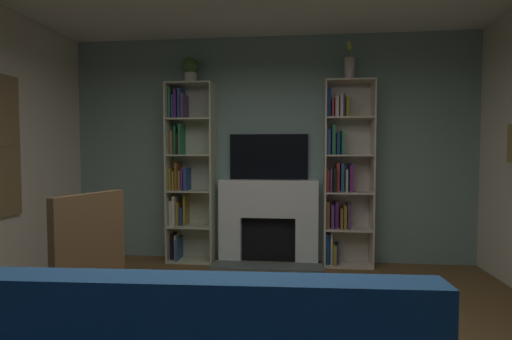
{
  "coord_description": "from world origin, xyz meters",
  "views": [
    {
      "loc": [
        0.35,
        -2.23,
        1.4
      ],
      "look_at": [
        0.0,
        1.05,
        1.24
      ],
      "focal_mm": 26.69,
      "sensor_mm": 36.0,
      "label": 1
    }
  ],
  "objects": [
    {
      "name": "bookshelf_left",
      "position": [
        -1.05,
        2.5,
        1.13
      ],
      "size": [
        0.59,
        0.33,
        2.25
      ],
      "color": "beige",
      "rests_on": "ground_plane"
    },
    {
      "name": "potted_plant",
      "position": [
        -0.98,
        2.47,
        2.43
      ],
      "size": [
        0.21,
        0.21,
        0.32
      ],
      "color": "beige",
      "rests_on": "bookshelf_left"
    },
    {
      "name": "wall_back_accent",
      "position": [
        0.0,
        2.65,
        1.43
      ],
      "size": [
        5.23,
        0.06,
        2.85
      ],
      "primitive_type": "cube",
      "color": "gray",
      "rests_on": "ground_plane"
    },
    {
      "name": "armchair",
      "position": [
        -1.19,
        0.18,
        0.54
      ],
      "size": [
        0.78,
        0.74,
        1.13
      ],
      "color": "brown",
      "rests_on": "ground_plane"
    },
    {
      "name": "bookshelf_right",
      "position": [
        0.91,
        2.51,
        1.1
      ],
      "size": [
        0.59,
        0.31,
        2.25
      ],
      "color": "beige",
      "rests_on": "ground_plane"
    },
    {
      "name": "vase_with_flowers",
      "position": [
        0.98,
        2.47,
        2.41
      ],
      "size": [
        0.12,
        0.12,
        0.46
      ],
      "color": "beige",
      "rests_on": "bookshelf_right"
    },
    {
      "name": "fireplace",
      "position": [
        0.0,
        2.52,
        0.54
      ],
      "size": [
        1.34,
        0.5,
        1.04
      ],
      "color": "white",
      "rests_on": "ground_plane"
    },
    {
      "name": "tv",
      "position": [
        0.0,
        2.59,
        1.33
      ],
      "size": [
        0.99,
        0.06,
        0.57
      ],
      "primitive_type": "cube",
      "color": "black",
      "rests_on": "fireplace"
    }
  ]
}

